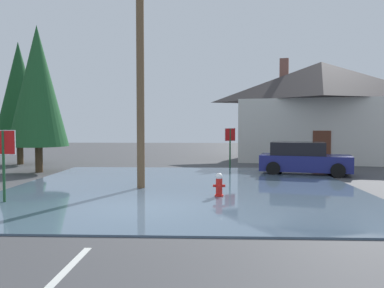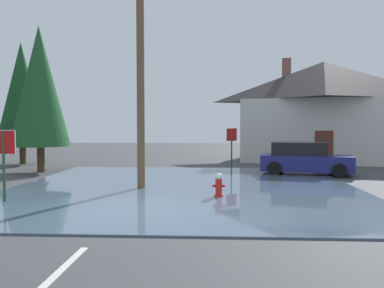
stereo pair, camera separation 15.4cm
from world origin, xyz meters
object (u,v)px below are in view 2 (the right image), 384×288
at_px(stop_sign_far, 232,140).
at_px(parked_car, 305,159).
at_px(house, 323,109).
at_px(pine_tree_tall_left, 40,86).
at_px(utility_pole, 141,76).
at_px(stop_sign_near, 4,151).
at_px(fire_hydrant, 219,186).
at_px(pine_tree_mid_left, 22,93).

xyz_separation_m(stop_sign_far, parked_car, (3.32, -2.28, -0.80)).
distance_m(house, pine_tree_tall_left, 17.35).
xyz_separation_m(utility_pole, stop_sign_far, (3.61, 6.87, -2.57)).
distance_m(utility_pole, pine_tree_tall_left, 7.60).
relative_size(stop_sign_far, parked_car, 0.49).
bearing_deg(parked_car, house, 68.99).
bearing_deg(stop_sign_near, fire_hydrant, 10.81).
xyz_separation_m(house, pine_tree_tall_left, (-15.70, -7.32, 0.87)).
xyz_separation_m(utility_pole, pine_tree_tall_left, (-5.87, 4.83, 0.12)).
xyz_separation_m(fire_hydrant, pine_tree_mid_left, (-11.46, 10.24, 3.84)).
relative_size(fire_hydrant, pine_tree_tall_left, 0.11).
height_order(utility_pole, stop_sign_far, utility_pole).
xyz_separation_m(stop_sign_near, pine_tree_mid_left, (-5.07, 11.46, 2.67)).
bearing_deg(stop_sign_far, utility_pole, -117.73).
relative_size(stop_sign_near, parked_car, 0.49).
bearing_deg(utility_pole, fire_hydrant, -29.32).
distance_m(utility_pole, house, 15.65).
bearing_deg(fire_hydrant, utility_pole, 150.68).
relative_size(house, pine_tree_mid_left, 1.67).
xyz_separation_m(pine_tree_tall_left, pine_tree_mid_left, (-2.80, 3.84, 0.01)).
bearing_deg(pine_tree_tall_left, utility_pole, -39.47).
distance_m(parked_car, pine_tree_mid_left, 16.50).
height_order(house, pine_tree_mid_left, pine_tree_mid_left).
distance_m(fire_hydrant, stop_sign_far, 8.55).
relative_size(stop_sign_far, house, 0.18).
relative_size(house, pine_tree_tall_left, 1.68).
relative_size(stop_sign_near, pine_tree_mid_left, 0.30).
height_order(fire_hydrant, pine_tree_mid_left, pine_tree_mid_left).
bearing_deg(utility_pole, stop_sign_near, -142.29).
relative_size(parked_car, pine_tree_mid_left, 0.62).
bearing_deg(fire_hydrant, pine_tree_mid_left, 138.22).
bearing_deg(fire_hydrant, parked_car, 56.10).
distance_m(utility_pole, pine_tree_mid_left, 12.27).
bearing_deg(stop_sign_far, pine_tree_tall_left, -167.89).
bearing_deg(pine_tree_tall_left, fire_hydrant, -36.47).
bearing_deg(pine_tree_mid_left, stop_sign_near, -66.16).
bearing_deg(pine_tree_mid_left, house, 10.64).
bearing_deg(stop_sign_near, pine_tree_tall_left, 106.54).
relative_size(fire_hydrant, pine_tree_mid_left, 0.11).
height_order(fire_hydrant, pine_tree_tall_left, pine_tree_tall_left).
relative_size(fire_hydrant, house, 0.07).
bearing_deg(house, fire_hydrant, -117.17).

